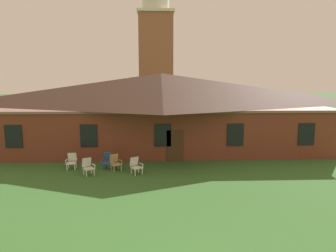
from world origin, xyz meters
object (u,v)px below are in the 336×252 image
object	(u,v)px
lawn_chair_by_porch	(72,161)
lawn_chair_near_door	(88,166)
lawn_chair_left_end	(107,160)
lawn_chair_right_end	(136,165)
lawn_chair_middle	(115,162)

from	to	relation	value
lawn_chair_by_porch	lawn_chair_near_door	world-z (taller)	same
lawn_chair_by_porch	lawn_chair_left_end	bearing A→B (deg)	0.70
lawn_chair_by_porch	lawn_chair_right_end	xyz separation A→B (m)	(3.95, -1.14, 0.00)
lawn_chair_middle	lawn_chair_by_porch	bearing A→B (deg)	171.50
lawn_chair_near_door	lawn_chair_right_end	distance (m)	2.72
lawn_chair_left_end	lawn_chair_middle	world-z (taller)	same
lawn_chair_by_porch	lawn_chair_right_end	size ratio (longest dim) A/B	1.00
lawn_chair_left_end	lawn_chair_right_end	size ratio (longest dim) A/B	1.00
lawn_chair_by_porch	lawn_chair_right_end	world-z (taller)	same
lawn_chair_near_door	lawn_chair_left_end	world-z (taller)	same
lawn_chair_by_porch	lawn_chair_near_door	distance (m)	1.74
lawn_chair_left_end	lawn_chair_middle	size ratio (longest dim) A/B	1.00
lawn_chair_by_porch	lawn_chair_middle	world-z (taller)	same
lawn_chair_near_door	lawn_chair_middle	bearing A→B (deg)	29.83
lawn_chair_by_porch	lawn_chair_middle	distance (m)	2.71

